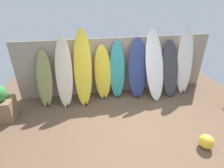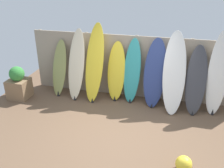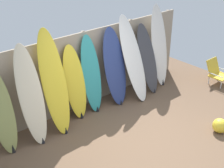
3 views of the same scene
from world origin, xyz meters
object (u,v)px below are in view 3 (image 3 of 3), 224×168
Objects in this scene: surfboard_yellow_2 at (54,83)px; surfboard_yellow_3 at (75,83)px; surfboard_teal_4 at (91,75)px; surfboard_charcoal_7 at (148,59)px; surfboard_cream_1 at (31,96)px; beach_ball at (220,126)px; surfboard_white_6 at (133,59)px; surfboard_white_8 at (159,46)px; surfboard_olive_0 at (2,113)px; surfboard_navy_5 at (115,67)px; beach_chair at (217,72)px.

surfboard_yellow_2 is 1.29× the size of surfboard_yellow_3.
surfboard_teal_4 is 1.68m from surfboard_charcoal_7.
surfboard_cream_1 is 3.89m from beach_ball.
surfboard_white_6 is 0.96× the size of surfboard_white_8.
surfboard_white_8 reaches higher than surfboard_cream_1.
surfboard_yellow_2 reaches higher than surfboard_yellow_3.
beach_ball is at bearing -82.43° from surfboard_white_6.
surfboard_yellow_2 reaches higher than surfboard_teal_4.
surfboard_cream_1 is 0.92× the size of surfboard_white_8.
surfboard_olive_0 is 1.69m from surfboard_yellow_3.
surfboard_charcoal_7 is at bearing -5.24° from surfboard_teal_4.
surfboard_yellow_3 is at bearing 174.52° from surfboard_navy_5.
surfboard_olive_0 reaches higher than beach_ball.
surfboard_yellow_2 is at bearing -167.24° from surfboard_yellow_3.
surfboard_yellow_3 is 0.96× the size of surfboard_charcoal_7.
surfboard_white_6 is at bearing -2.28° from surfboard_olive_0.
surfboard_olive_0 is at bearing 178.64° from surfboard_charcoal_7.
surfboard_white_6 is (2.15, -0.07, -0.05)m from surfboard_yellow_2.
surfboard_olive_0 is 0.96× the size of surfboard_yellow_3.
surfboard_cream_1 is at bearing -178.54° from surfboard_yellow_2.
beach_ball is (-1.96, -1.34, -0.17)m from beach_chair.
surfboard_charcoal_7 reaches higher than beach_chair.
surfboard_charcoal_7 is 5.58× the size of beach_ball.
surfboard_white_8 reaches higher than surfboard_yellow_3.
surfboard_white_8 is (1.06, 0.11, 0.04)m from surfboard_white_6.
beach_ball is (-0.75, -2.41, -0.89)m from surfboard_white_8.
surfboard_navy_5 is 1.06m from surfboard_charcoal_7.
surfboard_charcoal_7 is (3.24, -0.02, -0.12)m from surfboard_cream_1.
surfboard_navy_5 is 0.90× the size of surfboard_white_6.
surfboard_white_6 is (3.25, -0.13, 0.23)m from surfboard_olive_0.
surfboard_teal_4 is 5.74× the size of beach_ball.
surfboard_white_6 is at bearing -11.23° from surfboard_navy_5.
surfboard_olive_0 is 0.60m from surfboard_cream_1.
surfboard_yellow_3 is 0.81× the size of surfboard_white_6.
surfboard_cream_1 is at bearing 178.83° from surfboard_white_6.
surfboard_white_6 reaches higher than surfboard_navy_5.
surfboard_olive_0 is 2.48× the size of beach_chair.
surfboard_yellow_2 is at bearing -178.96° from surfboard_navy_5.
surfboard_olive_0 is at bearing 172.51° from surfboard_cream_1.
surfboard_white_8 reaches higher than surfboard_teal_4.
surfboard_yellow_3 is at bearing 2.43° from surfboard_olive_0.
surfboard_white_6 is at bearing -1.82° from surfboard_yellow_2.
surfboard_navy_5 is at bearing 108.46° from beach_ball.
surfboard_navy_5 is at bearing -5.48° from surfboard_yellow_3.
surfboard_white_6 reaches higher than surfboard_cream_1.
beach_chair is (1.71, -0.99, -0.53)m from surfboard_charcoal_7.
surfboard_navy_5 reaches higher than beach_chair.
surfboard_white_6 is 1.06m from surfboard_white_8.
surfboard_white_6 reaches higher than surfboard_teal_4.
beach_chair is at bearing -13.06° from surfboard_yellow_2.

